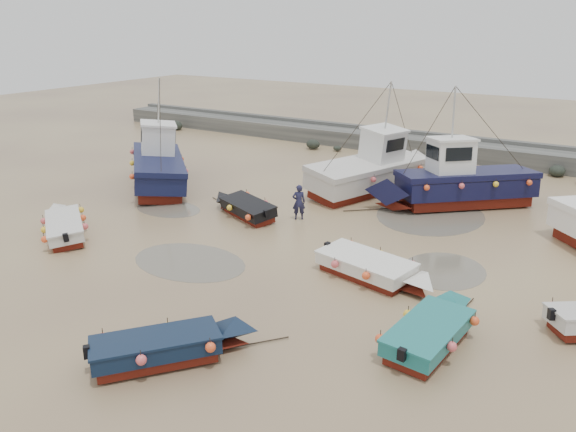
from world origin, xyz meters
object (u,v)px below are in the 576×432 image
Objects in this scene: cabin_boat_0 at (155,163)px; cabin_boat_1 at (373,168)px; person at (299,219)px; cabin_boat_2 at (456,182)px; dinghy_1 at (169,344)px; dinghy_0 at (65,223)px; dinghy_4 at (245,205)px; dinghy_5 at (374,267)px; dinghy_2 at (433,327)px.

cabin_boat_1 is (11.55, 5.63, 0.01)m from cabin_boat_0.
cabin_boat_2 is at bearing -170.43° from person.
cabin_boat_1 is (-1.92, 19.00, 0.77)m from dinghy_1.
dinghy_0 is at bearing -165.17° from dinghy_1.
cabin_boat_0 is 4.99× the size of person.
cabin_boat_0 reaches higher than person.
dinghy_4 is 0.61× the size of cabin_boat_0.
dinghy_0 is 1.03× the size of dinghy_4.
dinghy_4 and dinghy_5 have the same top height.
dinghy_5 is at bearing -64.29° from cabin_boat_0.
dinghy_4 is 3.05× the size of person.
dinghy_1 is 0.57× the size of cabin_boat_0.
dinghy_5 is 3.38× the size of person.
dinghy_2 is 4.60m from dinghy_5.
cabin_boat_0 is at bearing -134.40° from cabin_boat_1.
cabin_boat_1 is (-8.12, 14.09, 0.77)m from dinghy_2.
dinghy_1 is 0.84× the size of dinghy_5.
dinghy_5 is 11.95m from cabin_boat_1.
dinghy_2 is 0.67× the size of cabin_boat_2.
cabin_boat_2 is at bearing 120.44° from dinghy_1.
person is at bearing -114.32° from dinghy_5.
person is at bearing -51.15° from cabin_boat_0.
dinghy_4 is 8.33m from cabin_boat_1.
dinghy_2 is 0.65× the size of cabin_boat_0.
dinghy_2 is (6.20, 4.91, 0.00)m from dinghy_1.
dinghy_2 is at bearing 152.33° from cabin_boat_2.
dinghy_4 is 0.90× the size of dinghy_5.
cabin_boat_0 is 12.85m from cabin_boat_1.
cabin_boat_1 is at bearing -20.39° from cabin_boat_0.
person is (-1.13, -6.50, -1.32)m from cabin_boat_1.
dinghy_1 and dinghy_5 have the same top height.
dinghy_5 is 7.40m from person.
dinghy_0 reaches higher than person.
dinghy_2 is at bearing 104.41° from person.
cabin_boat_1 is (3.72, 7.42, 0.77)m from dinghy_4.
cabin_boat_2 is at bearing 109.26° from dinghy_2.
person is (-3.04, 12.50, -0.55)m from dinghy_1.
dinghy_2 is at bearing -96.16° from dinghy_4.
cabin_boat_1 reaches higher than dinghy_2.
dinghy_0 is 17.35m from dinghy_2.
dinghy_4 is at bearing -16.82° from person.
dinghy_0 is at bearing 92.72° from cabin_boat_2.
cabin_boat_1 reaches higher than dinghy_4.
cabin_boat_2 is 8.63m from person.
dinghy_0 is 19.52m from cabin_boat_2.
cabin_boat_1 is at bearing -143.90° from dinghy_5.
dinghy_5 is (14.01, 3.01, 0.00)m from dinghy_0.
cabin_boat_2 is at bearing -167.77° from dinghy_5.
cabin_boat_2 is at bearing 14.99° from cabin_boat_1.
cabin_boat_0 is at bearing 162.45° from dinghy_2.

